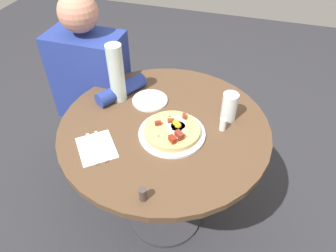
{
  "coord_description": "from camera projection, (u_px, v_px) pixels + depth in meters",
  "views": [
    {
      "loc": [
        0.31,
        -0.96,
        1.62
      ],
      "look_at": [
        0.02,
        -0.02,
        0.73
      ],
      "focal_mm": 33.33,
      "sensor_mm": 36.0,
      "label": 1
    }
  ],
  "objects": [
    {
      "name": "dining_table",
      "position": [
        165.0,
        151.0,
        1.47
      ],
      "size": [
        0.92,
        0.92,
        0.71
      ],
      "color": "brown",
      "rests_on": "ground_plane"
    },
    {
      "name": "water_bottle",
      "position": [
        116.0,
        73.0,
        1.4
      ],
      "size": [
        0.07,
        0.07,
        0.28
      ],
      "primitive_type": "cylinder",
      "color": "silver",
      "rests_on": "dining_table"
    },
    {
      "name": "bread_plate",
      "position": [
        150.0,
        100.0,
        1.47
      ],
      "size": [
        0.17,
        0.17,
        0.01
      ],
      "primitive_type": "cylinder",
      "color": "white",
      "rests_on": "dining_table"
    },
    {
      "name": "knife",
      "position": [
        92.0,
        148.0,
        1.24
      ],
      "size": [
        0.12,
        0.15,
        0.0
      ],
      "primitive_type": "cube",
      "rotation": [
        0.0,
        0.0,
        2.27
      ],
      "color": "silver",
      "rests_on": "napkin"
    },
    {
      "name": "napkin",
      "position": [
        97.0,
        148.0,
        1.25
      ],
      "size": [
        0.22,
        0.22,
        0.0
      ],
      "primitive_type": "cube",
      "rotation": [
        0.0,
        0.0,
        2.27
      ],
      "color": "white",
      "rests_on": "dining_table"
    },
    {
      "name": "water_glass",
      "position": [
        229.0,
        107.0,
        1.34
      ],
      "size": [
        0.07,
        0.07,
        0.13
      ],
      "primitive_type": "cylinder",
      "color": "silver",
      "rests_on": "dining_table"
    },
    {
      "name": "person_seated",
      "position": [
        96.0,
        103.0,
        1.8
      ],
      "size": [
        0.53,
        0.41,
        1.14
      ],
      "color": "#2D2D33",
      "rests_on": "ground_plane"
    },
    {
      "name": "breakfast_pizza",
      "position": [
        173.0,
        130.0,
        1.29
      ],
      "size": [
        0.23,
        0.23,
        0.05
      ],
      "color": "tan",
      "rests_on": "pizza_plate"
    },
    {
      "name": "fork",
      "position": [
        101.0,
        146.0,
        1.25
      ],
      "size": [
        0.12,
        0.15,
        0.0
      ],
      "primitive_type": "cube",
      "rotation": [
        0.0,
        0.0,
        2.27
      ],
      "color": "silver",
      "rests_on": "napkin"
    },
    {
      "name": "pizza_plate",
      "position": [
        172.0,
        133.0,
        1.3
      ],
      "size": [
        0.28,
        0.28,
        0.01
      ],
      "primitive_type": "cylinder",
      "color": "white",
      "rests_on": "dining_table"
    },
    {
      "name": "ground_plane",
      "position": [
        165.0,
        215.0,
        1.83
      ],
      "size": [
        6.0,
        6.0,
        0.0
      ],
      "primitive_type": "plane",
      "color": "#2D2D33"
    },
    {
      "name": "salt_shaker",
      "position": [
        223.0,
        124.0,
        1.31
      ],
      "size": [
        0.03,
        0.03,
        0.06
      ],
      "primitive_type": "cylinder",
      "color": "white",
      "rests_on": "dining_table"
    },
    {
      "name": "pepper_shaker",
      "position": [
        143.0,
        194.0,
        1.05
      ],
      "size": [
        0.03,
        0.03,
        0.05
      ],
      "primitive_type": "cylinder",
      "color": "#3F3833",
      "rests_on": "dining_table"
    }
  ]
}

